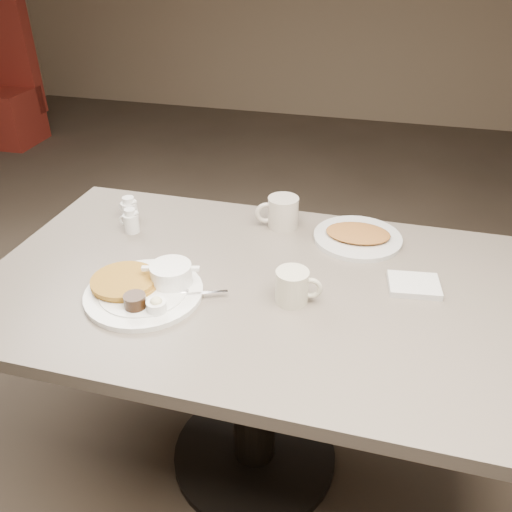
% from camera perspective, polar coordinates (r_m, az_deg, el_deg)
% --- Properties ---
extents(room, '(7.04, 8.04, 2.84)m').
position_cam_1_polar(room, '(1.19, -0.27, 23.82)').
color(room, '#4C3F33').
rests_on(room, ground).
extents(diner_table, '(1.50, 0.90, 0.75)m').
position_cam_1_polar(diner_table, '(1.54, -0.19, -7.97)').
color(diner_table, slate).
rests_on(diner_table, ground).
extents(main_plate, '(0.41, 0.38, 0.07)m').
position_cam_1_polar(main_plate, '(1.41, -11.92, -3.27)').
color(main_plate, white).
rests_on(main_plate, diner_table).
extents(coffee_mug_near, '(0.13, 0.09, 0.09)m').
position_cam_1_polar(coffee_mug_near, '(1.34, 4.10, -3.29)').
color(coffee_mug_near, beige).
rests_on(coffee_mug_near, diner_table).
extents(napkin, '(0.15, 0.12, 0.02)m').
position_cam_1_polar(napkin, '(1.47, 16.92, -3.07)').
color(napkin, silver).
rests_on(napkin, diner_table).
extents(coffee_mug_far, '(0.15, 0.13, 0.10)m').
position_cam_1_polar(coffee_mug_far, '(1.69, 2.84, 4.83)').
color(coffee_mug_far, '#BEB4A5').
rests_on(coffee_mug_far, diner_table).
extents(creamer_left, '(0.08, 0.06, 0.08)m').
position_cam_1_polar(creamer_left, '(1.71, -13.55, 3.71)').
color(creamer_left, white).
rests_on(creamer_left, diner_table).
extents(creamer_right, '(0.08, 0.07, 0.08)m').
position_cam_1_polar(creamer_right, '(1.78, -13.71, 5.01)').
color(creamer_right, white).
rests_on(creamer_right, diner_table).
extents(hash_plate, '(0.29, 0.29, 0.04)m').
position_cam_1_polar(hash_plate, '(1.65, 11.08, 2.14)').
color(hash_plate, silver).
rests_on(hash_plate, diner_table).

